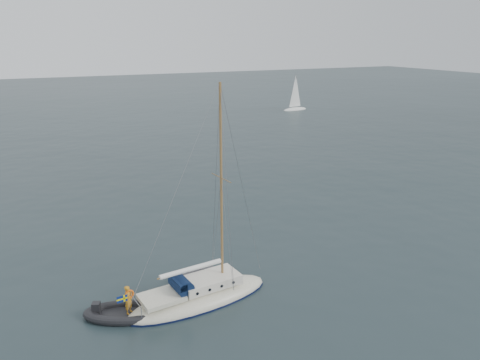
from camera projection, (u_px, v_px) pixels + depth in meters
name	position (u px, v px, depth m)	size (l,w,h in m)	color
ground	(232.00, 265.00, 28.46)	(300.00, 300.00, 0.00)	black
sailboat	(199.00, 286.00, 24.27)	(8.28, 2.48, 11.78)	silver
dinghy	(193.00, 276.00, 26.65)	(3.12, 1.41, 0.45)	#444448
rib	(125.00, 312.00, 23.10)	(4.16, 1.89, 1.70)	black
distant_yacht_b	(295.00, 94.00, 87.44)	(5.41, 2.89, 7.17)	white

